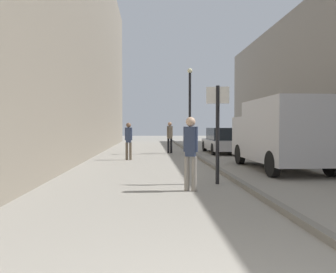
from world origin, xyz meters
name	(u,v)px	position (x,y,z in m)	size (l,w,h in m)	color
ground_plane	(168,162)	(0.00, 12.00, 0.00)	(80.00, 80.00, 0.00)	gray
building_facade_left	(34,14)	(-5.59, 12.00, 6.23)	(3.98, 40.00, 12.46)	gray
kerb_strip	(204,160)	(1.58, 12.00, 0.06)	(0.16, 40.00, 0.12)	slate
pedestrian_main_foreground	(191,148)	(0.18, 5.65, 1.01)	(0.34, 0.25, 1.75)	gray
pedestrian_mid_block	(170,135)	(0.38, 16.60, 1.03)	(0.34, 0.27, 1.79)	black
pedestrian_far_crossing	(129,138)	(-1.74, 12.89, 0.98)	(0.34, 0.22, 1.70)	brown
delivery_van	(280,133)	(3.81, 9.21, 1.31)	(2.12, 4.94, 2.44)	#B7B7BC
parked_car	(223,141)	(3.45, 16.58, 0.71)	(1.85, 4.20, 1.45)	#B7B7BC
street_sign_post	(218,126)	(1.01, 6.55, 1.55)	(0.59, 0.16, 2.60)	black
lamp_post	(190,105)	(1.46, 16.02, 2.72)	(0.28, 0.28, 4.76)	black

